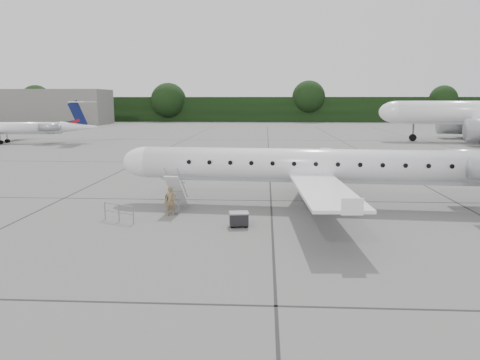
# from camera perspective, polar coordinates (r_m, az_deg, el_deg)

# --- Properties ---
(ground) EXTENTS (320.00, 320.00, 0.00)m
(ground) POSITION_cam_1_polar(r_m,az_deg,el_deg) (25.24, 11.91, -6.15)
(ground) COLOR slate
(ground) RESTS_ON ground
(treeline) EXTENTS (260.00, 4.00, 8.00)m
(treeline) POSITION_cam_1_polar(r_m,az_deg,el_deg) (154.08, 4.65, 8.57)
(treeline) COLOR black
(treeline) RESTS_ON ground
(terminal_building) EXTENTS (40.00, 14.00, 10.00)m
(terminal_building) POSITION_cam_1_polar(r_m,az_deg,el_deg) (149.45, -23.35, 8.18)
(terminal_building) COLOR slate
(terminal_building) RESTS_ON ground
(main_regional_jet) EXTENTS (30.56, 23.02, 7.46)m
(main_regional_jet) POSITION_cam_1_polar(r_m,az_deg,el_deg) (30.36, 9.51, 3.75)
(main_regional_jet) COLOR white
(main_regional_jet) RESTS_ON ground
(airstair) EXTENTS (1.02, 2.49, 2.34)m
(airstair) POSITION_cam_1_polar(r_m,az_deg,el_deg) (29.43, -7.76, -1.44)
(airstair) COLOR white
(airstair) RESTS_ON ground
(passenger) EXTENTS (0.65, 0.44, 1.74)m
(passenger) POSITION_cam_1_polar(r_m,az_deg,el_deg) (28.20, -8.46, -2.56)
(passenger) COLOR olive
(passenger) RESTS_ON ground
(safety_railing) EXTENTS (1.99, 1.08, 1.00)m
(safety_railing) POSITION_cam_1_polar(r_m,az_deg,el_deg) (27.38, -14.55, -3.93)
(safety_railing) COLOR gray
(safety_railing) RESTS_ON ground
(baggage_cart) EXTENTS (1.09, 0.93, 0.86)m
(baggage_cart) POSITION_cam_1_polar(r_m,az_deg,el_deg) (25.50, -0.14, -4.77)
(baggage_cart) COLOR black
(baggage_cart) RESTS_ON ground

